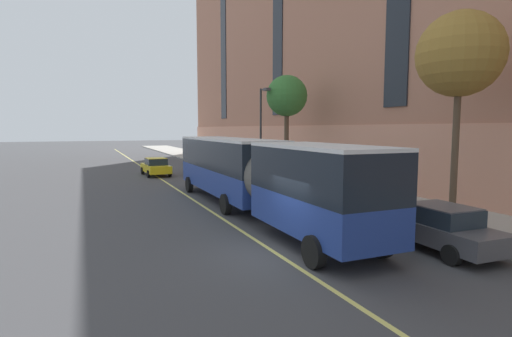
# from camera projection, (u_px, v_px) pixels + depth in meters

# --- Properties ---
(ground_plane) EXTENTS (260.00, 260.00, 0.00)m
(ground_plane) POSITION_uv_depth(u_px,v_px,m) (284.00, 254.00, 13.20)
(ground_plane) COLOR #424244
(sidewalk) EXTENTS (5.81, 160.00, 0.15)m
(sidewalk) POSITION_uv_depth(u_px,v_px,m) (422.00, 212.00, 19.56)
(sidewalk) COLOR #ADA89E
(sidewalk) RESTS_ON ground
(city_bus) EXTENTS (2.92, 18.70, 3.59)m
(city_bus) POSITION_uv_depth(u_px,v_px,m) (251.00, 171.00, 19.41)
(city_bus) COLOR navy
(city_bus) RESTS_ON ground
(parked_car_green_1) EXTENTS (1.96, 4.76, 1.56)m
(parked_car_green_1) POSITION_uv_depth(u_px,v_px,m) (307.00, 190.00, 21.75)
(parked_car_green_1) COLOR #23603D
(parked_car_green_1) RESTS_ON ground
(parked_car_red_2) EXTENTS (2.04, 4.61, 1.56)m
(parked_car_red_2) POSITION_uv_depth(u_px,v_px,m) (216.00, 165.00, 36.75)
(parked_car_red_2) COLOR #B21E19
(parked_car_red_2) RESTS_ON ground
(parked_car_darkgray_3) EXTENTS (2.09, 4.77, 1.56)m
(parked_car_darkgray_3) POSITION_uv_depth(u_px,v_px,m) (438.00, 227.00, 13.65)
(parked_car_darkgray_3) COLOR #4C4C51
(parked_car_darkgray_3) RESTS_ON ground
(taxi_cab) EXTENTS (2.15, 4.74, 1.56)m
(taxi_cab) POSITION_uv_depth(u_px,v_px,m) (156.00, 167.00, 35.18)
(taxi_cab) COLOR yellow
(taxi_cab) RESTS_ON ground
(street_tree_mid_block) EXTENTS (3.56, 3.56, 8.87)m
(street_tree_mid_block) POSITION_uv_depth(u_px,v_px,m) (460.00, 55.00, 16.72)
(street_tree_mid_block) COLOR brown
(street_tree_mid_block) RESTS_ON sidewalk
(street_tree_far_uptown) EXTENTS (3.18, 3.18, 8.10)m
(street_tree_far_uptown) POSITION_uv_depth(u_px,v_px,m) (287.00, 97.00, 30.94)
(street_tree_far_uptown) COLOR brown
(street_tree_far_uptown) RESTS_ON sidewalk
(street_lamp) EXTENTS (0.36, 1.48, 7.06)m
(street_lamp) POSITION_uv_depth(u_px,v_px,m) (262.00, 124.00, 31.04)
(street_lamp) COLOR #2D2D30
(street_lamp) RESTS_ON sidewalk
(fire_hydrant) EXTENTS (0.42, 0.24, 0.72)m
(fire_hydrant) POSITION_uv_depth(u_px,v_px,m) (240.00, 169.00, 35.53)
(fire_hydrant) COLOR red
(fire_hydrant) RESTS_ON sidewalk
(lane_centerline) EXTENTS (0.16, 140.00, 0.01)m
(lane_centerline) POSITION_uv_depth(u_px,v_px,m) (245.00, 233.00, 15.85)
(lane_centerline) COLOR #E0D66B
(lane_centerline) RESTS_ON ground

